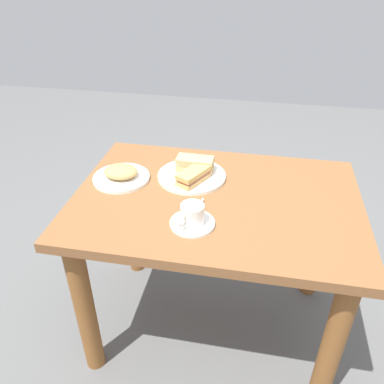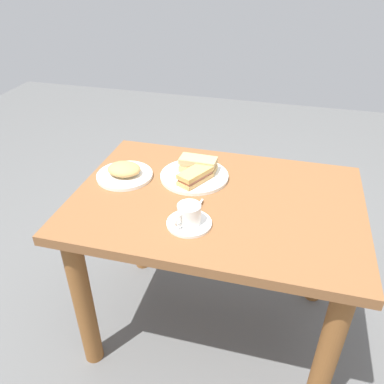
{
  "view_description": "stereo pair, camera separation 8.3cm",
  "coord_description": "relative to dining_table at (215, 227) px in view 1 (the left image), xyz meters",
  "views": [
    {
      "loc": [
        -0.13,
        1.2,
        1.5
      ],
      "look_at": [
        0.09,
        0.03,
        0.73
      ],
      "focal_mm": 36.68,
      "sensor_mm": 36.0,
      "label": 1
    },
    {
      "loc": [
        -0.21,
        1.18,
        1.5
      ],
      "look_at": [
        0.09,
        0.03,
        0.73
      ],
      "focal_mm": 36.68,
      "sensor_mm": 36.0,
      "label": 2
    }
  ],
  "objects": [
    {
      "name": "dining_table",
      "position": [
        0.0,
        0.0,
        0.0
      ],
      "size": [
        1.05,
        0.74,
        0.7
      ],
      "color": "brown",
      "rests_on": "ground_plane"
    },
    {
      "name": "ground_plane",
      "position": [
        0.0,
        0.0,
        -0.56
      ],
      "size": [
        6.0,
        6.0,
        0.0
      ],
      "primitive_type": "plane",
      "color": "#5C5D5D"
    },
    {
      "name": "side_food_pile",
      "position": [
        0.39,
        -0.05,
        0.17
      ],
      "size": [
        0.13,
        0.11,
        0.04
      ],
      "primitive_type": "ellipsoid",
      "color": "tan",
      "rests_on": "side_plate"
    },
    {
      "name": "coffee_cup",
      "position": [
        0.06,
        0.18,
        0.18
      ],
      "size": [
        0.08,
        0.1,
        0.07
      ],
      "color": "white",
      "rests_on": "coffee_saucer"
    },
    {
      "name": "sandwich_plate",
      "position": [
        0.12,
        -0.12,
        0.15
      ],
      "size": [
        0.27,
        0.27,
        0.01
      ],
      "primitive_type": "cylinder",
      "color": "white",
      "rests_on": "dining_table"
    },
    {
      "name": "side_plate",
      "position": [
        0.39,
        -0.05,
        0.15
      ],
      "size": [
        0.22,
        0.22,
        0.01
      ],
      "primitive_type": "cylinder",
      "color": "white",
      "rests_on": "dining_table"
    },
    {
      "name": "coffee_saucer",
      "position": [
        0.06,
        0.18,
        0.14
      ],
      "size": [
        0.15,
        0.15,
        0.01
      ],
      "primitive_type": "cylinder",
      "color": "white",
      "rests_on": "dining_table"
    },
    {
      "name": "spoon",
      "position": [
        0.05,
        0.11,
        0.15
      ],
      "size": [
        0.02,
        0.1,
        0.01
      ],
      "color": "silver",
      "rests_on": "coffee_saucer"
    },
    {
      "name": "sandwich_back",
      "position": [
        0.1,
        -0.07,
        0.18
      ],
      "size": [
        0.12,
        0.16,
        0.05
      ],
      "color": "tan",
      "rests_on": "sandwich_plate"
    },
    {
      "name": "sandwich_front",
      "position": [
        0.11,
        -0.16,
        0.18
      ],
      "size": [
        0.15,
        0.07,
        0.06
      ],
      "color": "tan",
      "rests_on": "sandwich_plate"
    }
  ]
}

